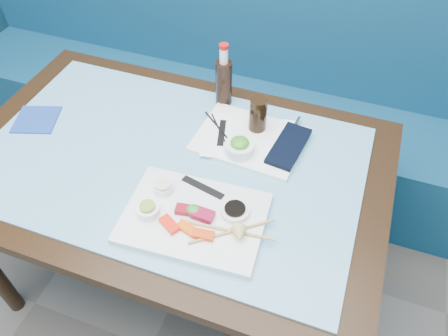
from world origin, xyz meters
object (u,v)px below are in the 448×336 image
(dining_table, at_px, (171,179))
(blue_napkin, at_px, (36,119))
(booth_bench, at_px, (245,100))
(cola_bottle_body, at_px, (224,83))
(seaweed_bowl, at_px, (239,148))
(sashimi_plate, at_px, (194,218))
(cola_glass, at_px, (258,114))
(serving_tray, at_px, (249,139))

(dining_table, distance_m, blue_napkin, 0.53)
(booth_bench, height_order, cola_bottle_body, booth_bench)
(seaweed_bowl, height_order, cola_bottle_body, cola_bottle_body)
(seaweed_bowl, relative_size, cola_bottle_body, 0.57)
(dining_table, bearing_deg, sashimi_plate, -48.65)
(booth_bench, distance_m, sashimi_plate, 1.12)
(seaweed_bowl, height_order, blue_napkin, seaweed_bowl)
(cola_glass, bearing_deg, serving_tray, -100.30)
(serving_tray, bearing_deg, cola_glass, 83.39)
(booth_bench, relative_size, serving_tray, 8.65)
(sashimi_plate, height_order, serving_tray, sashimi_plate)
(sashimi_plate, xyz_separation_m, serving_tray, (0.05, 0.37, -0.00))
(dining_table, relative_size, cola_glass, 11.41)
(booth_bench, height_order, sashimi_plate, booth_bench)
(blue_napkin, bearing_deg, cola_glass, 15.79)
(booth_bench, bearing_deg, serving_tray, -72.00)
(cola_glass, xyz_separation_m, cola_bottle_body, (-0.16, 0.11, 0.01))
(sashimi_plate, distance_m, cola_bottle_body, 0.55)
(dining_table, xyz_separation_m, sashimi_plate, (0.17, -0.19, 0.10))
(cola_glass, relative_size, blue_napkin, 0.86)
(seaweed_bowl, distance_m, cola_glass, 0.14)
(cola_glass, distance_m, cola_bottle_body, 0.20)
(sashimi_plate, bearing_deg, seaweed_bowl, 78.90)
(dining_table, height_order, cola_glass, cola_glass)
(booth_bench, relative_size, dining_table, 2.14)
(seaweed_bowl, xyz_separation_m, cola_bottle_body, (-0.14, 0.24, 0.05))
(booth_bench, bearing_deg, blue_napkin, -122.45)
(booth_bench, bearing_deg, dining_table, -90.00)
(serving_tray, height_order, cola_glass, cola_glass)
(sashimi_plate, xyz_separation_m, blue_napkin, (-0.69, 0.21, -0.01))
(booth_bench, xyz_separation_m, serving_tray, (0.22, -0.66, 0.39))
(dining_table, xyz_separation_m, blue_napkin, (-0.52, 0.02, 0.09))
(seaweed_bowl, distance_m, blue_napkin, 0.73)
(seaweed_bowl, distance_m, cola_bottle_body, 0.28)
(dining_table, height_order, cola_bottle_body, cola_bottle_body)
(cola_glass, height_order, cola_bottle_body, cola_bottle_body)
(dining_table, bearing_deg, serving_tray, 39.03)
(dining_table, xyz_separation_m, cola_glass, (0.23, 0.23, 0.17))
(seaweed_bowl, bearing_deg, blue_napkin, -173.61)
(sashimi_plate, height_order, seaweed_bowl, seaweed_bowl)
(dining_table, relative_size, cola_bottle_body, 8.29)
(serving_tray, distance_m, cola_glass, 0.09)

